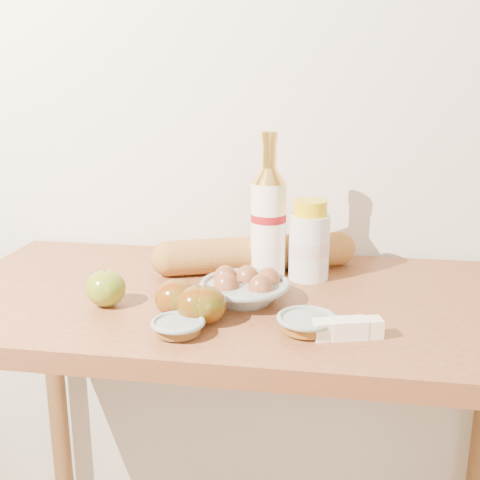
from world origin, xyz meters
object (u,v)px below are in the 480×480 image
Objects in this scene: bourbon_bottle at (268,218)px; table at (242,351)px; baguette at (256,253)px; cream_bottle at (309,243)px; egg_bowl at (245,288)px.

table is at bearing -85.91° from bourbon_bottle.
baguette is at bearing 88.09° from table.
cream_bottle is 0.96× the size of egg_bowl.
table is 0.28m from bourbon_bottle.
table is 7.10× the size of cream_bottle.
baguette is (0.01, 0.15, 0.16)m from table.
table is 0.15m from egg_bowl.
baguette is at bearing 91.51° from egg_bowl.
bourbon_bottle reaches higher than baguette.
bourbon_bottle reaches higher than cream_bottle.
cream_bottle is 0.13m from baguette.
baguette reaches higher than table.
egg_bowl is at bearing -79.48° from bourbon_bottle.
cream_bottle reaches higher than egg_bowl.
bourbon_bottle is 0.19m from egg_bowl.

